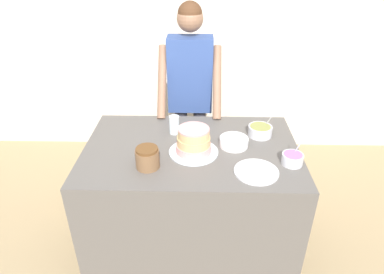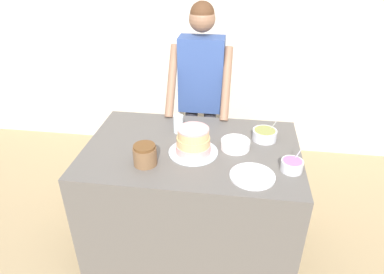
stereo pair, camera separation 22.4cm
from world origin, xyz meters
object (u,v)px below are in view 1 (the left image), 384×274
object	(u,v)px
person_baker	(190,84)
drinking_glass	(174,125)
frosting_bowl_pink	(234,141)
stoneware_jar	(147,158)
cake	(194,142)
frosting_bowl_olive	(260,130)
frosting_bowl_purple	(292,159)
ceramic_plate	(256,172)

from	to	relation	value
person_baker	drinking_glass	size ratio (longest dim) A/B	12.86
frosting_bowl_pink	stoneware_jar	xyz separation A→B (m)	(-0.56, -0.27, 0.03)
stoneware_jar	cake	bearing A→B (deg)	31.46
person_baker	frosting_bowl_olive	world-z (taller)	person_baker
frosting_bowl_purple	ceramic_plate	xyz separation A→B (m)	(-0.24, -0.10, -0.03)
stoneware_jar	frosting_bowl_purple	bearing A→B (deg)	3.55
frosting_bowl_pink	frosting_bowl_purple	bearing A→B (deg)	-31.12
drinking_glass	stoneware_jar	world-z (taller)	stoneware_jar
frosting_bowl_purple	ceramic_plate	bearing A→B (deg)	-156.83
frosting_bowl_pink	stoneware_jar	bearing A→B (deg)	-154.30
person_baker	frosting_bowl_purple	xyz separation A→B (m)	(0.67, -0.94, -0.12)
frosting_bowl_pink	ceramic_plate	size ratio (longest dim) A/B	0.72
person_baker	stoneware_jar	xyz separation A→B (m)	(-0.23, -1.00, -0.10)
cake	stoneware_jar	xyz separation A→B (m)	(-0.28, -0.17, -0.01)
person_baker	frosting_bowl_pink	distance (m)	0.81
frosting_bowl_pink	stoneware_jar	world-z (taller)	stoneware_jar
person_baker	cake	bearing A→B (deg)	-86.75
cake	frosting_bowl_olive	xyz separation A→B (m)	(0.47, 0.24, -0.04)
frosting_bowl_olive	frosting_bowl_purple	size ratio (longest dim) A/B	1.02
person_baker	frosting_bowl_purple	distance (m)	1.16
person_baker	cake	size ratio (longest dim) A/B	5.26
drinking_glass	stoneware_jar	size ratio (longest dim) A/B	0.91
drinking_glass	frosting_bowl_olive	bearing A→B (deg)	-1.90
stoneware_jar	frosting_bowl_pink	bearing A→B (deg)	25.70
cake	frosting_bowl_olive	distance (m)	0.53
frosting_bowl_purple	drinking_glass	world-z (taller)	frosting_bowl_purple
person_baker	frosting_bowl_olive	size ratio (longest dim) A/B	10.10
frosting_bowl_purple	person_baker	bearing A→B (deg)	125.44
frosting_bowl_olive	frosting_bowl_pink	bearing A→B (deg)	-143.33
frosting_bowl_olive	drinking_glass	size ratio (longest dim) A/B	1.27
cake	frosting_bowl_pink	size ratio (longest dim) A/B	1.67
frosting_bowl_purple	stoneware_jar	distance (m)	0.91
frosting_bowl_olive	ceramic_plate	size ratio (longest dim) A/B	0.63
person_baker	stoneware_jar	bearing A→B (deg)	-103.20
frosting_bowl_pink	frosting_bowl_olive	distance (m)	0.25
cake	frosting_bowl_purple	xyz separation A→B (m)	(0.62, -0.12, -0.04)
frosting_bowl_purple	ceramic_plate	size ratio (longest dim) A/B	0.61
frosting_bowl_olive	stoneware_jar	size ratio (longest dim) A/B	1.16
person_baker	drinking_glass	distance (m)	0.58
ceramic_plate	stoneware_jar	world-z (taller)	stoneware_jar
cake	stoneware_jar	distance (m)	0.33
cake	drinking_glass	distance (m)	0.30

